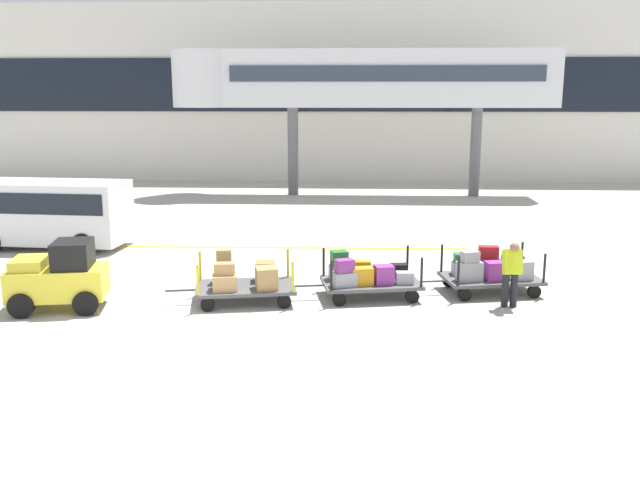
% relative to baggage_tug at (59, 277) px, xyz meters
% --- Properties ---
extents(ground_plane, '(120.00, 120.00, 0.00)m').
position_rel_baggage_tug_xyz_m(ground_plane, '(2.58, -2.05, -0.75)').
color(ground_plane, '#B2ADA0').
extents(apron_lead_line, '(16.91, 0.46, 0.01)m').
position_rel_baggage_tug_xyz_m(apron_lead_line, '(1.84, 6.44, -0.75)').
color(apron_lead_line, yellow).
rests_on(apron_lead_line, ground_plane).
extents(terminal_building, '(45.25, 2.51, 9.45)m').
position_rel_baggage_tug_xyz_m(terminal_building, '(2.58, 23.94, 3.98)').
color(terminal_building, beige).
rests_on(terminal_building, ground_plane).
extents(jet_bridge, '(17.71, 3.00, 6.73)m').
position_rel_baggage_tug_xyz_m(jet_bridge, '(6.37, 17.95, 4.62)').
color(jet_bridge, silver).
rests_on(jet_bridge, ground_plane).
extents(baggage_tug, '(2.26, 1.54, 1.58)m').
position_rel_baggage_tug_xyz_m(baggage_tug, '(0.00, 0.00, 0.00)').
color(baggage_tug, gold).
rests_on(baggage_tug, ground_plane).
extents(baggage_cart_lead, '(3.08, 1.78, 1.21)m').
position_rel_baggage_tug_xyz_m(baggage_cart_lead, '(4.10, 0.71, -0.21)').
color(baggage_cart_lead, '#4C4C4F').
rests_on(baggage_cart_lead, ground_plane).
extents(baggage_cart_middle, '(3.08, 1.78, 1.10)m').
position_rel_baggage_tug_xyz_m(baggage_cart_middle, '(6.94, 1.22, -0.23)').
color(baggage_cart_middle, '#4C4C4F').
rests_on(baggage_cart_middle, ground_plane).
extents(baggage_cart_tail, '(3.08, 1.78, 1.13)m').
position_rel_baggage_tug_xyz_m(baggage_cart_tail, '(9.96, 1.78, -0.20)').
color(baggage_cart_tail, '#4C4C4F').
rests_on(baggage_cart_tail, ground_plane).
extents(baggage_handler, '(0.41, 0.44, 1.56)m').
position_rel_baggage_tug_xyz_m(baggage_handler, '(10.21, 0.58, 0.11)').
color(baggage_handler, black).
rests_on(baggage_handler, ground_plane).
extents(shuttle_van, '(4.94, 2.30, 2.10)m').
position_rel_baggage_tug_xyz_m(shuttle_van, '(-2.93, 6.23, 0.48)').
color(shuttle_van, silver).
rests_on(shuttle_van, ground_plane).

